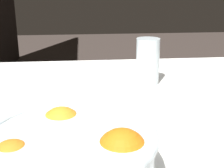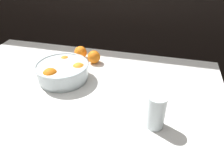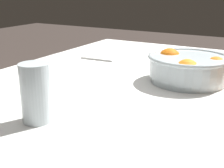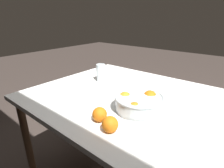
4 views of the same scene
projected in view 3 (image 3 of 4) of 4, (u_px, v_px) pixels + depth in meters
The scene contains 4 objects.
dining_table at pixel (137, 103), 1.04m from camera, with size 1.38×1.05×0.77m.
fruit_bowl at pixel (188, 67), 1.01m from camera, with size 0.26×0.26×0.10m.
juice_glass at pixel (36, 96), 0.72m from camera, with size 0.07×0.07×0.14m.
napkin at pixel (108, 55), 1.41m from camera, with size 0.21×0.15×0.01m, color white.
Camera 3 is at (0.88, 0.40, 1.07)m, focal length 50.00 mm.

